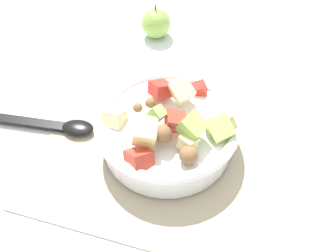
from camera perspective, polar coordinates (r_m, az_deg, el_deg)
ground_plane at (r=0.61m, az=-0.31°, el=-3.63°), size 2.40×2.40×0.00m
placemat at (r=0.61m, az=-0.32°, el=-3.46°), size 0.41×0.36×0.01m
salad_bowl at (r=0.58m, az=0.10°, el=-0.49°), size 0.23×0.23×0.11m
serving_spoon at (r=0.67m, az=-18.45°, el=0.25°), size 0.24×0.05×0.01m
whole_apple at (r=0.83m, az=-1.94°, el=16.06°), size 0.07×0.07×0.08m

